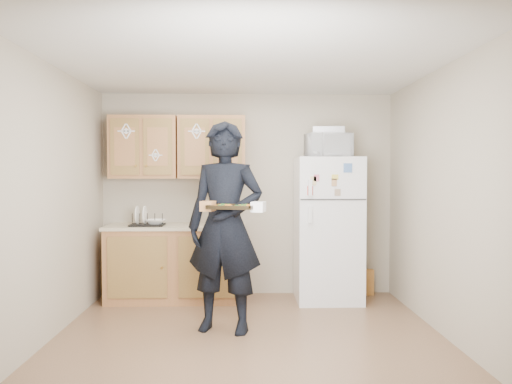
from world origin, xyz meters
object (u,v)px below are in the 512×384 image
person (225,227)px  microwave (328,145)px  baking_tray (233,208)px  refrigerator (328,229)px  dish_rack (147,219)px

person → microwave: (1.17, 1.09, 0.84)m
person → baking_tray: (0.08, -0.29, 0.20)m
refrigerator → person: (-1.18, -1.14, 0.15)m
person → dish_rack: size_ratio=5.16×
dish_rack → microwave: bearing=-0.4°
refrigerator → person: 1.65m
baking_tray → dish_rack: bearing=141.6°
person → refrigerator: bearing=59.4°
refrigerator → microwave: 0.99m
person → dish_rack: 1.46m
baking_tray → microwave: 1.87m
person → baking_tray: person is taller
refrigerator → baking_tray: 1.84m
person → microwave: size_ratio=4.00×
baking_tray → microwave: (1.09, 1.38, 0.64)m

